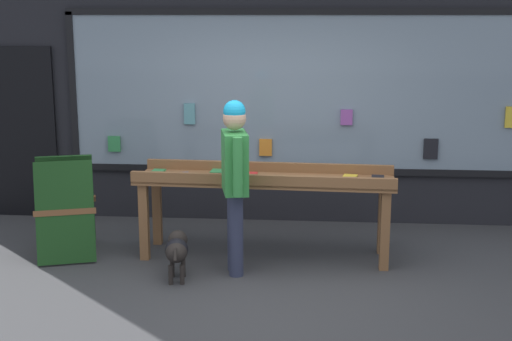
% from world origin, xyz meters
% --- Properties ---
extents(ground_plane, '(40.00, 40.00, 0.00)m').
position_xyz_m(ground_plane, '(0.00, 0.00, 0.00)').
color(ground_plane, '#38383A').
extents(shopfront_facade, '(8.35, 0.29, 3.42)m').
position_xyz_m(shopfront_facade, '(-0.01, 2.39, 1.70)').
color(shopfront_facade, black).
rests_on(shopfront_facade, ground_plane).
extents(display_table_main, '(2.66, 0.79, 0.94)m').
position_xyz_m(display_table_main, '(0.00, 0.98, 0.76)').
color(display_table_main, brown).
rests_on(display_table_main, ground_plane).
extents(person_browsing, '(0.31, 0.66, 1.70)m').
position_xyz_m(person_browsing, '(-0.25, 0.47, 1.00)').
color(person_browsing, '#2D334C').
rests_on(person_browsing, ground_plane).
extents(small_dog, '(0.25, 0.54, 0.43)m').
position_xyz_m(small_dog, '(-0.79, 0.25, 0.30)').
color(small_dog, black).
rests_on(small_dog, ground_plane).
extents(sandwich_board_sign, '(0.79, 0.92, 1.02)m').
position_xyz_m(sandwich_board_sign, '(-2.08, 0.89, 0.52)').
color(sandwich_board_sign, '#193F19').
rests_on(sandwich_board_sign, ground_plane).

